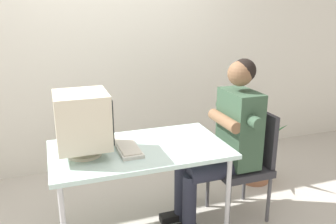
{
  "coord_description": "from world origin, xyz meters",
  "views": [
    {
      "loc": [
        -0.59,
        -2.3,
        1.72
      ],
      "look_at": [
        0.22,
        0.0,
        0.98
      ],
      "focal_mm": 37.11,
      "sensor_mm": 36.0,
      "label": 1
    }
  ],
  "objects_px": {
    "keyboard": "(126,146)",
    "office_chair": "(246,159)",
    "potted_plant": "(255,156)",
    "desk": "(140,154)",
    "person_seated": "(226,137)",
    "crt_monitor": "(83,121)"
  },
  "relations": [
    {
      "from": "keyboard",
      "to": "office_chair",
      "type": "bearing_deg",
      "value": -2.43
    },
    {
      "from": "desk",
      "to": "potted_plant",
      "type": "xyz_separation_m",
      "value": [
        1.32,
        0.46,
        -0.4
      ]
    },
    {
      "from": "keyboard",
      "to": "person_seated",
      "type": "distance_m",
      "value": 0.8
    },
    {
      "from": "desk",
      "to": "crt_monitor",
      "type": "distance_m",
      "value": 0.5
    },
    {
      "from": "crt_monitor",
      "to": "person_seated",
      "type": "xyz_separation_m",
      "value": [
        1.1,
        -0.01,
        -0.26
      ]
    },
    {
      "from": "keyboard",
      "to": "potted_plant",
      "type": "distance_m",
      "value": 1.55
    },
    {
      "from": "office_chair",
      "to": "person_seated",
      "type": "bearing_deg",
      "value": -180.0
    },
    {
      "from": "office_chair",
      "to": "potted_plant",
      "type": "distance_m",
      "value": 0.67
    },
    {
      "from": "keyboard",
      "to": "desk",
      "type": "bearing_deg",
      "value": -14.91
    },
    {
      "from": "keyboard",
      "to": "office_chair",
      "type": "relative_size",
      "value": 0.5
    },
    {
      "from": "desk",
      "to": "person_seated",
      "type": "height_order",
      "value": "person_seated"
    },
    {
      "from": "keyboard",
      "to": "person_seated",
      "type": "bearing_deg",
      "value": -3.04
    },
    {
      "from": "crt_monitor",
      "to": "desk",
      "type": "bearing_deg",
      "value": 1.0
    },
    {
      "from": "office_chair",
      "to": "person_seated",
      "type": "distance_m",
      "value": 0.29
    },
    {
      "from": "keyboard",
      "to": "potted_plant",
      "type": "xyz_separation_m",
      "value": [
        1.41,
        0.43,
        -0.47
      ]
    },
    {
      "from": "desk",
      "to": "potted_plant",
      "type": "distance_m",
      "value": 1.46
    },
    {
      "from": "keyboard",
      "to": "potted_plant",
      "type": "relative_size",
      "value": 0.63
    },
    {
      "from": "keyboard",
      "to": "crt_monitor",
      "type": "bearing_deg",
      "value": -174.05
    },
    {
      "from": "keyboard",
      "to": "office_chair",
      "type": "height_order",
      "value": "office_chair"
    },
    {
      "from": "crt_monitor",
      "to": "office_chair",
      "type": "height_order",
      "value": "crt_monitor"
    },
    {
      "from": "office_chair",
      "to": "keyboard",
      "type": "bearing_deg",
      "value": 177.57
    },
    {
      "from": "crt_monitor",
      "to": "person_seated",
      "type": "height_order",
      "value": "person_seated"
    }
  ]
}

